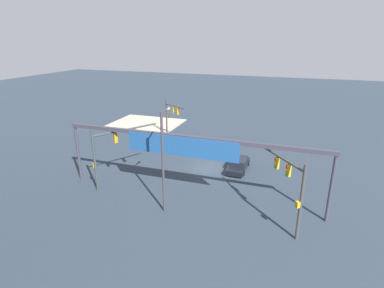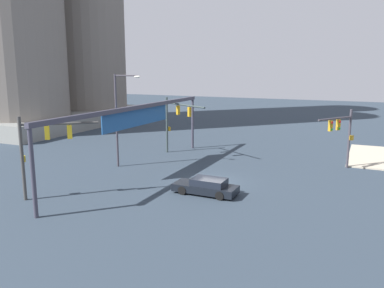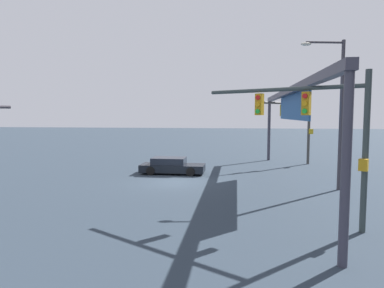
# 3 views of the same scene
# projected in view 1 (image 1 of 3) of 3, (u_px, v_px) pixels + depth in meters

# --- Properties ---
(ground_plane) EXTENTS (176.83, 176.83, 0.00)m
(ground_plane) POSITION_uv_depth(u_px,v_px,m) (209.00, 168.00, 34.89)
(ground_plane) COLOR #2B3743
(sidewalk_corner) EXTENTS (11.33, 9.37, 0.15)m
(sidewalk_corner) POSITION_uv_depth(u_px,v_px,m) (146.00, 124.00, 52.39)
(sidewalk_corner) COLOR #B8AB94
(sidewalk_corner) RESTS_ON ground
(traffic_signal_near_corner) EXTENTS (4.00, 6.07, 6.05)m
(traffic_signal_near_corner) POSITION_uv_depth(u_px,v_px,m) (111.00, 146.00, 29.48)
(traffic_signal_near_corner) COLOR #333F3F
(traffic_signal_near_corner) RESTS_ON ground
(traffic_signal_opposite_side) EXTENTS (3.39, 4.54, 5.93)m
(traffic_signal_opposite_side) POSITION_uv_depth(u_px,v_px,m) (291.00, 183.00, 22.43)
(traffic_signal_opposite_side) COLOR #3E3D3B
(traffic_signal_opposite_side) RESTS_ON ground
(traffic_signal_cross_street) EXTENTS (3.88, 2.83, 5.46)m
(traffic_signal_cross_street) POSITION_uv_depth(u_px,v_px,m) (171.00, 113.00, 44.52)
(traffic_signal_cross_street) COLOR #3E3A42
(traffic_signal_cross_street) RESTS_ON ground
(streetlamp_curved_arm) EXTENTS (0.68, 2.56, 8.63)m
(streetlamp_curved_arm) POSITION_uv_depth(u_px,v_px,m) (163.00, 155.00, 24.92)
(streetlamp_curved_arm) COLOR #3B373E
(streetlamp_curved_arm) RESTS_ON ground
(overhead_sign_gantry) EXTENTS (23.99, 0.43, 5.97)m
(overhead_sign_gantry) POSITION_uv_depth(u_px,v_px,m) (186.00, 145.00, 26.86)
(overhead_sign_gantry) COLOR #3A3847
(overhead_sign_gantry) RESTS_ON ground
(sedan_car_approaching) EXTENTS (1.99, 4.76, 1.21)m
(sedan_car_approaching) POSITION_uv_depth(u_px,v_px,m) (238.00, 164.00, 34.39)
(sedan_car_approaching) COLOR black
(sedan_car_approaching) RESTS_ON ground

